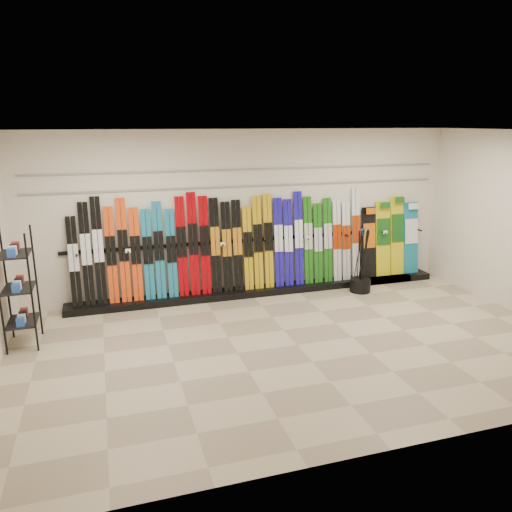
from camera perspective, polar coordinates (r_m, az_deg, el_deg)
name	(u,v)px	position (r m, az deg, el deg)	size (l,w,h in m)	color
floor	(297,345)	(7.34, 4.69, -10.09)	(8.00, 8.00, 0.00)	gray
back_wall	(248,213)	(9.15, -0.95, 4.91)	(8.00, 8.00, 0.00)	beige
ceiling	(302,131)	(6.65, 5.26, 14.01)	(8.00, 8.00, 0.00)	silver
ski_rack_base	(263,290)	(9.38, 0.79, -3.94)	(8.00, 0.40, 0.12)	black
skis	(226,246)	(9.00, -3.50, 1.13)	(5.38, 0.26, 1.82)	black
snowboards	(391,239)	(10.36, 15.15, 1.94)	(1.27, 0.24, 1.57)	black
accessory_rack	(19,289)	(7.80, -25.49, -3.37)	(0.40, 0.60, 1.69)	black
pole_bin	(360,285)	(9.66, 11.82, -3.29)	(0.39, 0.39, 0.25)	black
ski_poles	(362,260)	(9.55, 12.00, -0.48)	(0.28, 0.28, 1.18)	black
slatwall_rail_0	(248,186)	(9.06, -0.93, 8.00)	(7.60, 0.02, 0.03)	gray
slatwall_rail_1	(248,169)	(9.03, -0.93, 9.89)	(7.60, 0.02, 0.03)	gray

